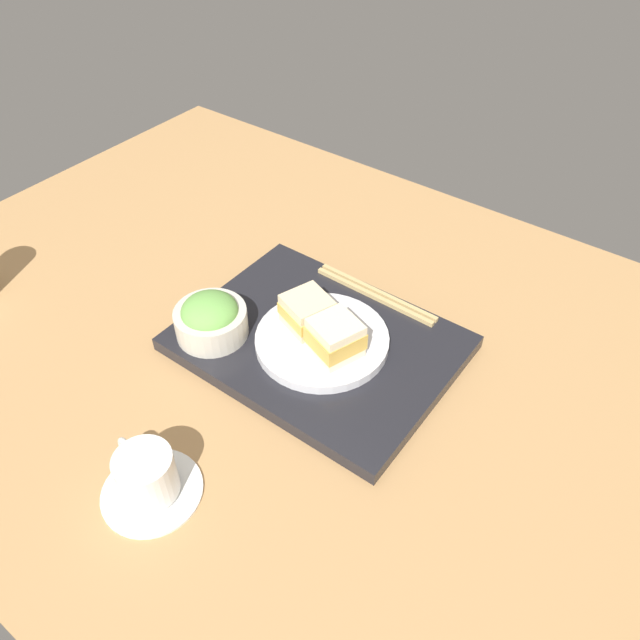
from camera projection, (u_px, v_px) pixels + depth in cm
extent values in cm
cube|color=tan|center=(296.00, 347.00, 93.89)|extent=(140.00, 100.00, 3.00)
cube|color=black|center=(318.00, 343.00, 90.86)|extent=(38.50, 29.24, 2.14)
cylinder|color=silver|center=(321.00, 341.00, 88.64)|extent=(19.20, 19.20, 1.44)
cube|color=beige|center=(335.00, 348.00, 85.63)|extent=(7.77, 7.69, 1.39)
cube|color=gold|center=(335.00, 338.00, 84.25)|extent=(8.02, 8.06, 2.65)
cube|color=beige|center=(336.00, 327.00, 82.88)|extent=(7.77, 7.69, 1.39)
cube|color=beige|center=(308.00, 320.00, 89.68)|extent=(7.77, 7.69, 1.50)
cube|color=gold|center=(307.00, 312.00, 88.55)|extent=(8.14, 7.99, 1.82)
cube|color=beige|center=(307.00, 303.00, 87.42)|extent=(7.77, 7.69, 1.50)
cylinder|color=beige|center=(211.00, 322.00, 89.43)|extent=(10.49, 10.49, 4.26)
ellipsoid|color=#6BA84C|center=(210.00, 311.00, 87.98)|extent=(8.17, 8.17, 4.49)
cube|color=tan|center=(378.00, 292.00, 97.10)|extent=(21.30, 1.07, 0.70)
cube|color=tan|center=(373.00, 296.00, 96.41)|extent=(21.30, 1.07, 0.70)
cylinder|color=white|center=(152.00, 491.00, 73.68)|extent=(12.08, 12.08, 0.80)
cylinder|color=white|center=(146.00, 475.00, 71.34)|extent=(6.91, 6.91, 6.06)
cylinder|color=#382111|center=(142.00, 461.00, 69.55)|extent=(6.35, 6.35, 0.40)
torus|color=white|center=(129.00, 453.00, 73.54)|extent=(4.27, 1.61, 4.19)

